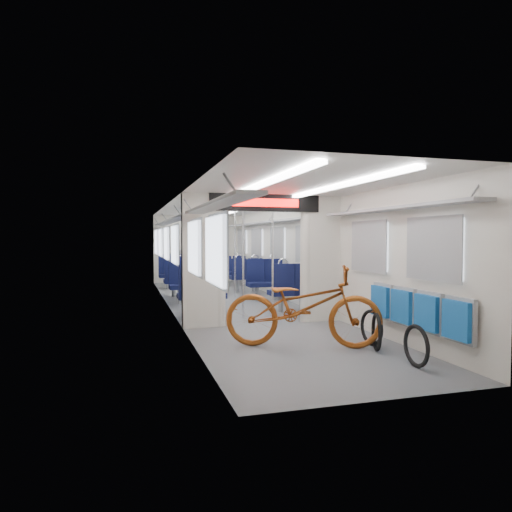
# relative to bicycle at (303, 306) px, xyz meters

# --- Properties ---
(carriage) EXTENTS (12.00, 12.02, 2.31)m
(carriage) POSITION_rel_bicycle_xyz_m (-0.02, 3.55, 0.93)
(carriage) COLOR #515456
(carriage) RESTS_ON ground
(bicycle) EXTENTS (2.32, 1.54, 1.15)m
(bicycle) POSITION_rel_bicycle_xyz_m (0.00, 0.00, 0.00)
(bicycle) COLOR #8F4414
(bicycle) RESTS_ON ground
(flip_bench) EXTENTS (0.12, 2.12, 0.54)m
(flip_bench) POSITION_rel_bicycle_xyz_m (1.33, -0.70, 0.00)
(flip_bench) COLOR gray
(flip_bench) RESTS_ON carriage
(bike_hoop_a) EXTENTS (0.07, 0.52, 0.52)m
(bike_hoop_a) POSITION_rel_bicycle_xyz_m (0.91, -1.32, -0.34)
(bike_hoop_a) COLOR black
(bike_hoop_a) RESTS_ON ground
(bike_hoop_b) EXTENTS (0.22, 0.51, 0.52)m
(bike_hoop_b) POSITION_rel_bicycle_xyz_m (0.88, -0.48, -0.34)
(bike_hoop_b) COLOR black
(bike_hoop_b) RESTS_ON ground
(bike_hoop_c) EXTENTS (0.09, 0.52, 0.52)m
(bike_hoop_c) POSITION_rel_bicycle_xyz_m (0.96, -0.21, -0.34)
(bike_hoop_c) COLOR black
(bike_hoop_c) RESTS_ON ground
(seat_bay_near_left) EXTENTS (0.94, 2.19, 1.14)m
(seat_bay_near_left) POSITION_rel_bicycle_xyz_m (-0.96, 3.80, -0.02)
(seat_bay_near_left) COLOR black
(seat_bay_near_left) RESTS_ON ground
(seat_bay_near_right) EXTENTS (0.93, 2.17, 1.13)m
(seat_bay_near_right) POSITION_rel_bicycle_xyz_m (0.91, 3.80, -0.02)
(seat_bay_near_right) COLOR black
(seat_bay_near_right) RESTS_ON ground
(seat_bay_far_left) EXTENTS (0.95, 2.28, 1.16)m
(seat_bay_far_left) POSITION_rel_bicycle_xyz_m (-0.96, 6.97, -0.01)
(seat_bay_far_left) COLOR black
(seat_bay_far_left) RESTS_ON ground
(seat_bay_far_right) EXTENTS (0.88, 1.94, 1.06)m
(seat_bay_far_right) POSITION_rel_bicycle_xyz_m (0.91, 7.43, -0.05)
(seat_bay_far_right) COLOR black
(seat_bay_far_right) RESTS_ON ground
(stanchion_near_left) EXTENTS (0.04, 0.04, 2.30)m
(stanchion_near_left) POSITION_rel_bicycle_xyz_m (-0.25, 2.41, 0.57)
(stanchion_near_left) COLOR silver
(stanchion_near_left) RESTS_ON ground
(stanchion_near_right) EXTENTS (0.04, 0.04, 2.30)m
(stanchion_near_right) POSITION_rel_bicycle_xyz_m (0.35, 2.45, 0.57)
(stanchion_near_right) COLOR silver
(stanchion_near_right) RESTS_ON ground
(stanchion_far_left) EXTENTS (0.04, 0.04, 2.30)m
(stanchion_far_left) POSITION_rel_bicycle_xyz_m (-0.35, 5.82, 0.57)
(stanchion_far_left) COLOR silver
(stanchion_far_left) RESTS_ON ground
(stanchion_far_right) EXTENTS (0.04, 0.04, 2.30)m
(stanchion_far_right) POSITION_rel_bicycle_xyz_m (0.31, 5.44, 0.57)
(stanchion_far_right) COLOR silver
(stanchion_far_right) RESTS_ON ground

